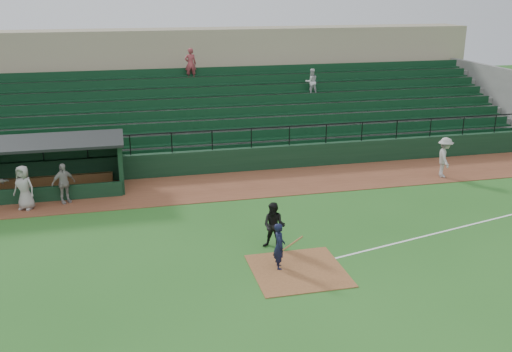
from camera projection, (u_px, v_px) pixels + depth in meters
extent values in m
plane|color=#235B1D|center=(290.00, 258.00, 19.88)|extent=(90.00, 90.00, 0.00)
cube|color=brown|center=(241.00, 185.00, 27.27)|extent=(40.00, 4.00, 0.03)
cube|color=brown|center=(298.00, 270.00, 18.95)|extent=(3.00, 3.00, 0.03)
cube|color=white|center=(475.00, 224.00, 22.75)|extent=(17.49, 4.44, 0.01)
cube|color=black|center=(232.00, 160.00, 29.13)|extent=(36.00, 0.35, 1.20)
cylinder|color=black|center=(232.00, 129.00, 28.63)|extent=(36.00, 0.06, 0.06)
cube|color=slate|center=(216.00, 117.00, 33.29)|extent=(36.00, 9.00, 3.60)
cube|color=black|center=(217.00, 111.00, 32.69)|extent=(34.56, 8.00, 4.05)
cube|color=slate|center=(490.00, 99.00, 37.22)|extent=(0.35, 9.50, 4.20)
cube|color=gray|center=(199.00, 77.00, 38.87)|extent=(38.00, 3.00, 6.40)
cube|color=slate|center=(203.00, 74.00, 36.87)|extent=(36.00, 2.00, 0.20)
imported|color=silver|center=(311.00, 82.00, 34.84)|extent=(0.78, 0.61, 1.61)
imported|color=#95363B|center=(191.00, 64.00, 34.81)|extent=(0.70, 0.46, 1.91)
cube|color=black|center=(28.00, 161.00, 26.99)|extent=(8.50, 0.20, 2.30)
cube|color=black|center=(121.00, 163.00, 26.72)|extent=(0.20, 2.60, 2.30)
cube|color=black|center=(20.00, 143.00, 25.41)|extent=(8.90, 3.20, 0.12)
cube|color=olive|center=(29.00, 182.00, 26.89)|extent=(7.65, 0.40, 0.50)
cube|color=black|center=(22.00, 196.00, 24.78)|extent=(8.50, 0.12, 0.70)
imported|color=black|center=(279.00, 246.00, 18.90)|extent=(0.44, 0.62, 1.60)
cylinder|color=olive|center=(293.00, 243.00, 18.76)|extent=(0.79, 0.34, 0.35)
imported|color=black|center=(274.00, 226.00, 20.38)|extent=(1.05, 0.98, 1.71)
imported|color=#A09B96|center=(445.00, 157.00, 28.11)|extent=(1.11, 1.45, 1.98)
imported|color=#9B9591|center=(63.00, 183.00, 24.68)|extent=(1.12, 0.87, 1.77)
imported|color=#9C9792|center=(24.00, 188.00, 23.95)|extent=(1.10, 0.95, 1.90)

